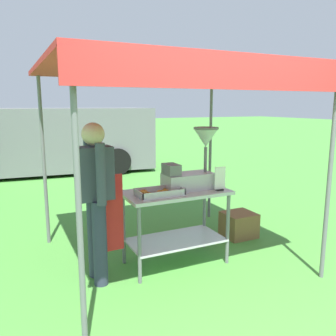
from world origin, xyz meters
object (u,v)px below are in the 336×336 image
donut_tray (159,193)px  van_grey (46,139)px  menu_sign (220,180)px  stall_canopy (172,75)px  donut_fryer (193,166)px  donut_cart (176,211)px  supply_crate (239,225)px  vendor (96,195)px

donut_tray → van_grey: van_grey is taller
menu_sign → van_grey: bearing=99.8°
stall_canopy → van_grey: stall_canopy is taller
van_grey → donut_fryer: bearing=-81.9°
stall_canopy → donut_cart: size_ratio=2.30×
van_grey → donut_cart: bearing=-84.0°
donut_fryer → supply_crate: 1.36m
menu_sign → vendor: size_ratio=0.16×
stall_canopy → donut_fryer: size_ratio=3.88×
donut_tray → donut_fryer: donut_fryer is taller
stall_canopy → donut_cart: stall_canopy is taller
stall_canopy → donut_cart: (-0.00, -0.10, -1.47)m
vendor → stall_canopy: bearing=6.4°
donut_cart → menu_sign: menu_sign is taller
menu_sign → supply_crate: menu_sign is taller
donut_fryer → menu_sign: bearing=-41.9°
donut_cart → donut_tray: 0.36m
vendor → menu_sign: bearing=-7.9°
donut_cart → van_grey: van_grey is taller
donut_cart → van_grey: size_ratio=0.21×
supply_crate → van_grey: 6.23m
stall_canopy → donut_fryer: bearing=-19.6°
donut_tray → vendor: 0.65m
stall_canopy → supply_crate: bearing=12.6°
donut_cart → van_grey: (-0.66, 6.27, 0.26)m
donut_fryer → stall_canopy: bearing=160.4°
donut_tray → donut_fryer: (0.46, 0.11, 0.24)m
donut_tray → menu_sign: 0.70m
vendor → donut_cart: bearing=0.1°
stall_canopy → donut_tray: 1.26m
donut_tray → supply_crate: (1.38, 0.44, -0.70)m
donut_fryer → van_grey: size_ratio=0.12×
donut_cart → donut_fryer: bearing=4.9°
menu_sign → supply_crate: 1.18m
donut_tray → donut_fryer: bearing=13.5°
menu_sign → donut_tray: bearing=172.3°
donut_cart → menu_sign: 0.59m
donut_tray → vendor: bearing=172.0°
donut_cart → van_grey: bearing=96.0°
menu_sign → supply_crate: size_ratio=0.64×
vendor → supply_crate: size_ratio=3.90×
donut_cart → donut_fryer: (0.22, 0.02, 0.49)m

